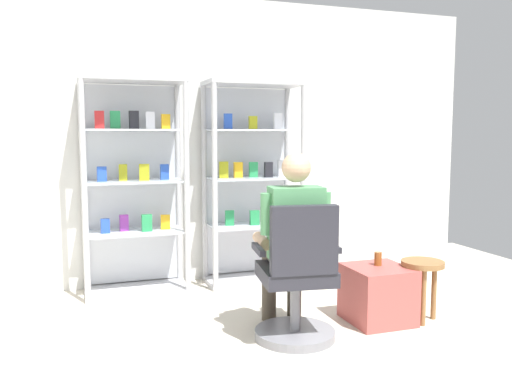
# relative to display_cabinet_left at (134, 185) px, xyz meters

# --- Properties ---
(back_wall) EXTENTS (6.00, 0.10, 2.70)m
(back_wall) POSITION_rel_display_cabinet_left_xyz_m (0.55, 0.24, 0.38)
(back_wall) COLOR silver
(back_wall) RESTS_ON ground
(display_cabinet_left) EXTENTS (0.90, 0.45, 1.90)m
(display_cabinet_left) POSITION_rel_display_cabinet_left_xyz_m (0.00, 0.00, 0.00)
(display_cabinet_left) COLOR #B7B7BC
(display_cabinet_left) RESTS_ON ground
(display_cabinet_right) EXTENTS (0.90, 0.45, 1.90)m
(display_cabinet_right) POSITION_rel_display_cabinet_left_xyz_m (1.10, 0.00, -0.00)
(display_cabinet_right) COLOR #B7B7BC
(display_cabinet_right) RESTS_ON ground
(office_chair) EXTENTS (0.60, 0.56, 0.96)m
(office_chair) POSITION_rel_display_cabinet_left_xyz_m (0.91, -1.57, -0.57)
(office_chair) COLOR slate
(office_chair) RESTS_ON ground
(seated_shopkeeper) EXTENTS (0.53, 0.60, 1.29)m
(seated_shopkeeper) POSITION_rel_display_cabinet_left_xyz_m (0.93, -1.41, -0.25)
(seated_shopkeeper) COLOR #3F382D
(seated_shopkeeper) RESTS_ON ground
(storage_crate) EXTENTS (0.44, 0.46, 0.42)m
(storage_crate) POSITION_rel_display_cabinet_left_xyz_m (1.64, -1.41, -0.76)
(storage_crate) COLOR #B24C47
(storage_crate) RESTS_ON ground
(tea_glass) EXTENTS (0.06, 0.06, 0.10)m
(tea_glass) POSITION_rel_display_cabinet_left_xyz_m (1.66, -1.37, -0.49)
(tea_glass) COLOR brown
(tea_glass) RESTS_ON storage_crate
(wooden_stool) EXTENTS (0.32, 0.32, 0.46)m
(wooden_stool) POSITION_rel_display_cabinet_left_xyz_m (1.97, -1.50, -0.60)
(wooden_stool) COLOR olive
(wooden_stool) RESTS_ON ground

